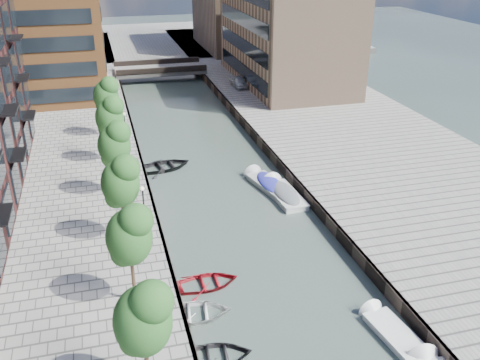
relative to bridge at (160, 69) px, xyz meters
name	(u,v)px	position (x,y,z in m)	size (l,w,h in m)	color
water	(204,157)	(0.00, -32.00, -1.39)	(300.00, 300.00, 0.00)	#38473F
quay_right	(355,137)	(16.00, -32.00, -0.89)	(20.00, 140.00, 1.00)	gray
quay_wall_left	(140,159)	(-6.10, -32.00, -0.89)	(0.25, 140.00, 1.00)	#332823
quay_wall_right	(264,147)	(6.10, -32.00, -0.89)	(0.25, 140.00, 1.00)	#332823
far_closure	(141,42)	(0.00, 28.00, -0.89)	(80.00, 40.00, 1.00)	gray
tan_block_near	(286,30)	(16.00, -10.00, 6.61)	(12.00, 25.00, 14.00)	#9F7E61
tan_block_far	(236,1)	(16.00, 16.00, 7.61)	(12.00, 20.00, 16.00)	#9F7E61
bridge	(160,69)	(0.00, 0.00, 0.00)	(13.00, 6.00, 1.30)	gray
tree_1	(142,317)	(-8.50, -61.00, 3.92)	(2.50, 2.50, 5.95)	#382619
tree_2	(129,234)	(-8.50, -54.00, 3.92)	(2.50, 2.50, 5.95)	#382619
tree_3	(120,180)	(-8.50, -47.00, 3.92)	(2.50, 2.50, 5.95)	#382619
tree_4	(114,143)	(-8.50, -40.00, 3.92)	(2.50, 2.50, 5.95)	#382619
tree_5	(109,115)	(-8.50, -33.00, 3.92)	(2.50, 2.50, 5.95)	#382619
tree_6	(106,94)	(-8.50, -26.00, 3.92)	(2.50, 2.50, 5.95)	#382619
lamp_1	(144,209)	(-7.20, -48.00, 2.12)	(0.24, 0.24, 4.12)	black
lamp_2	(125,130)	(-7.20, -32.00, 2.12)	(0.24, 0.24, 4.12)	black
sloop_0	(214,360)	(-5.07, -58.71, -1.39)	(2.92, 4.08, 0.85)	black
sloop_2	(207,286)	(-4.07, -52.40, -1.39)	(2.88, 4.03, 0.83)	maroon
sloop_3	(194,316)	(-5.40, -55.07, -1.39)	(3.11, 4.35, 0.90)	white
sloop_4	(164,169)	(-4.14, -33.78, -1.39)	(3.60, 5.04, 1.04)	black
motorboat_2	(390,331)	(4.67, -59.23, -1.30)	(2.15, 4.88, 1.57)	white
motorboat_3	(266,183)	(3.89, -39.58, -1.17)	(3.00, 5.73, 1.82)	#ADADAB
motorboat_4	(283,193)	(4.59, -41.87, -1.16)	(2.27, 5.83, 1.91)	silver
car	(239,82)	(9.11, -11.22, 0.32)	(1.67, 4.15, 1.41)	silver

